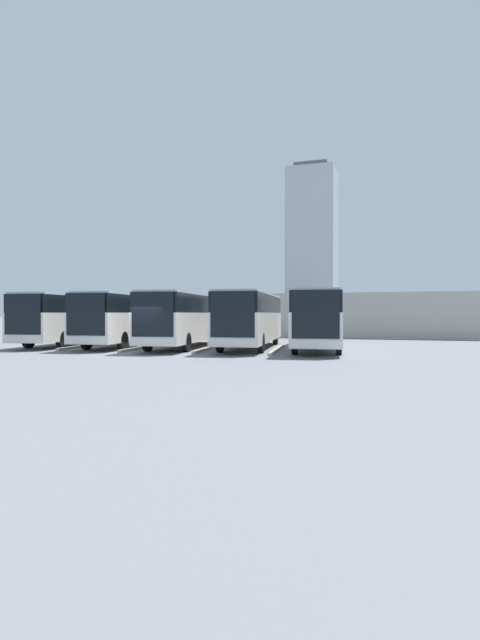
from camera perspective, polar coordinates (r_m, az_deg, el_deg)
name	(u,v)px	position (r m, az deg, el deg)	size (l,w,h in m)	color
ground_plane	(142,354)	(26.97, -11.10, -3.86)	(600.00, 600.00, 0.00)	slate
bus_0	(318,318)	(30.19, 8.91, 0.23)	(4.10, 12.55, 3.42)	silver
curb_divider_0	(277,350)	(28.86, 4.24, -3.41)	(0.24, 7.04, 0.15)	#9E9E99
bus_1	(251,318)	(31.12, 1.25, 0.25)	(4.10, 12.55, 3.42)	silver
curb_divider_1	(209,348)	(30.12, -3.56, -3.23)	(0.24, 7.04, 0.15)	#9E9E99
bus_2	(186,318)	(32.06, -6.23, 0.26)	(4.10, 12.55, 3.42)	silver
curb_divider_2	(143,347)	(31.40, -11.08, -3.08)	(0.24, 7.04, 0.15)	#9E9E99
bus_3	(129,318)	(34.18, -12.52, 0.28)	(4.10, 12.55, 3.42)	silver
curb_divider_3	(86,346)	(33.81, -17.15, -2.83)	(0.24, 7.04, 0.15)	#9E9E99
bus_4	(76,317)	(36.44, -18.26, 0.28)	(4.10, 12.55, 3.42)	silver
station_building	(263,315)	(50.72, 2.63, 0.57)	(44.33, 12.91, 4.00)	#A8A399
office_tower	(312,244)	(229.10, 8.28, 8.65)	(20.92, 20.92, 68.93)	#ADB2B7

